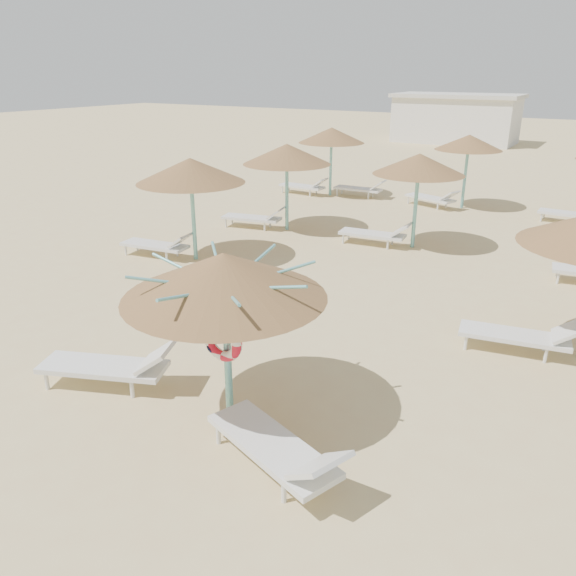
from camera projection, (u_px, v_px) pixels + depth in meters
The scene contains 6 objects.
ground at pixel (207, 407), 8.59m from camera, with size 120.00×120.00×0.00m, color #CFBA7E.
main_palapa at pixel (224, 276), 7.60m from camera, with size 2.83×2.83×2.54m.
lounger_main_a at pixel (112, 365), 9.01m from camera, with size 2.28×1.42×0.80m.
lounger_main_b at pixel (279, 448), 7.04m from camera, with size 2.28×1.37×0.80m.
palapa_field at pixel (420, 164), 15.86m from camera, with size 14.49×13.21×2.71m.
service_hut at pixel (456, 118), 38.81m from camera, with size 8.40×4.40×3.25m.
Camera 1 is at (4.83, -5.65, 4.83)m, focal length 35.00 mm.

